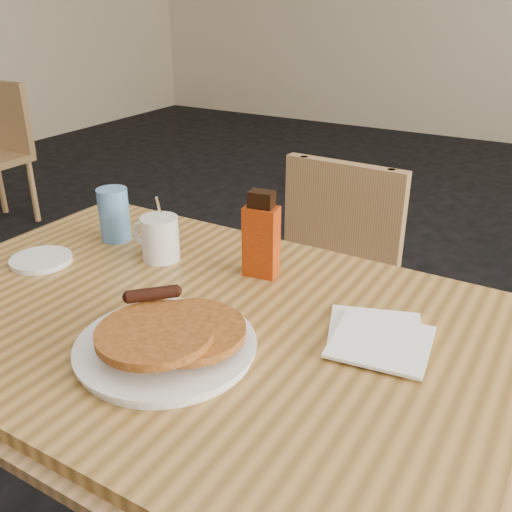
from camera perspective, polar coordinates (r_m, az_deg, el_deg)
The scene contains 8 objects.
main_table at distance 1.10m, azimuth -6.53°, elevation -7.45°, with size 1.21×0.83×0.75m.
chair_main_far at distance 1.75m, azimuth 7.19°, elevation -2.30°, with size 0.39×0.40×0.84m.
pancake_plate at distance 0.96m, azimuth -8.93°, elevation -8.24°, with size 0.30×0.30×0.09m.
coffee_mug at distance 1.27m, azimuth -9.66°, elevation 1.85°, with size 0.12×0.08×0.15m.
syrup_bottle at distance 1.17m, azimuth 0.52°, elevation 1.90°, with size 0.07×0.05×0.18m.
napkin_stack at distance 1.01m, azimuth 12.11°, elevation -7.95°, with size 0.21×0.22×0.01m.
blue_tumbler at distance 1.39m, azimuth -14.00°, elevation 4.05°, with size 0.07×0.07×0.13m, color #558CC8.
side_saucer at distance 1.34m, azimuth -20.69°, elevation -0.37°, with size 0.13×0.13×0.01m, color white.
Camera 1 is at (0.52, -0.77, 1.29)m, focal length 40.00 mm.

